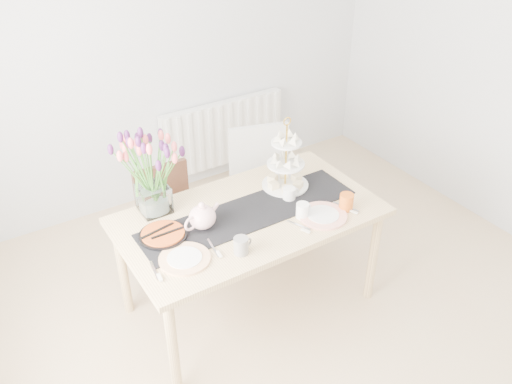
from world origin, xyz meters
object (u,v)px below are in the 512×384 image
radiator (223,133)px  plate_left (185,259)px  tulip_vase (149,161)px  plate_right (323,216)px  cream_jug (289,194)px  mug_orange (346,202)px  dining_table (250,224)px  chair_brown (170,213)px  mug_grey (241,246)px  tart_tin (163,235)px  chair_white (263,179)px  teapot (202,217)px  cake_stand (286,170)px  mug_white (302,211)px

radiator → plate_left: plate_left is taller
tulip_vase → plate_right: tulip_vase is taller
cream_jug → mug_orange: bearing=-42.1°
dining_table → chair_brown: chair_brown is taller
dining_table → plate_left: 0.57m
cream_jug → plate_left: cream_jug is taller
cream_jug → mug_grey: (-0.54, -0.30, 0.01)m
tulip_vase → tart_tin: 0.44m
chair_white → tart_tin: chair_white is taller
chair_white → teapot: size_ratio=3.60×
plate_right → cake_stand: bearing=89.8°
radiator → mug_white: 1.86m
chair_brown → mug_orange: (0.80, -0.93, 0.34)m
dining_table → tart_tin: (-0.55, 0.06, 0.09)m
chair_brown → tulip_vase: bearing=-123.2°
cream_jug → tulip_vase: bearing=163.9°
plate_right → teapot: bearing=157.0°
tulip_vase → mug_grey: size_ratio=6.52×
plate_left → plate_right: (0.89, -0.08, 0.00)m
chair_brown → plate_left: size_ratio=2.81×
tulip_vase → cream_jug: (0.78, -0.34, -0.31)m
dining_table → chair_white: size_ratio=1.73×
dining_table → chair_white: 0.77m
radiator → tart_tin: size_ratio=4.28×
tart_tin → mug_orange: mug_orange is taller
dining_table → tulip_vase: size_ratio=2.47×
plate_right → mug_grey: bearing=-177.1°
mug_white → plate_right: (0.11, -0.06, -0.04)m
teapot → cake_stand: bearing=-4.4°
dining_table → chair_white: (0.48, 0.59, -0.13)m
chair_white → tulip_vase: (-0.96, -0.25, 0.57)m
cream_jug → plate_right: size_ratio=0.28×
chair_white → cake_stand: 0.58m
cake_stand → teapot: bearing=-170.0°
tulip_vase → cake_stand: bearing=-13.5°
chair_brown → mug_white: mug_white is taller
cream_jug → dining_table: bearing=-172.3°
tart_tin → mug_grey: (0.31, -0.36, 0.03)m
chair_white → chair_brown: bearing=-168.1°
mug_orange → tart_tin: bearing=126.3°
chair_brown → dining_table: bearing=-66.7°
dining_table → mug_orange: bearing=-27.4°
cream_jug → mug_grey: size_ratio=0.83×
teapot → mug_orange: bearing=-33.8°
tulip_vase → cream_jug: size_ratio=7.87×
mug_orange → chair_brown: bearing=94.6°
teapot → plate_left: size_ratio=0.90×
tulip_vase → plate_left: size_ratio=2.27×
dining_table → mug_orange: size_ratio=15.32×
tart_tin → mug_white: size_ratio=2.97×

